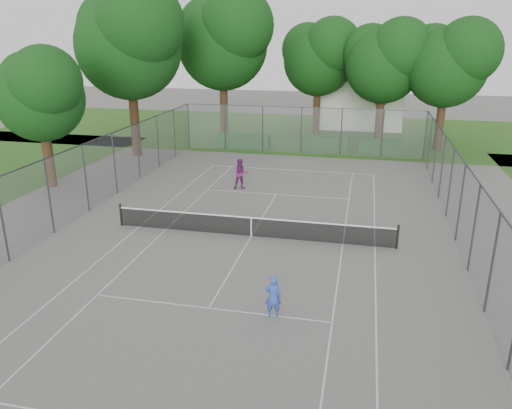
% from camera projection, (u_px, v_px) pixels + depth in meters
% --- Properties ---
extents(ground, '(120.00, 120.00, 0.00)m').
position_uv_depth(ground, '(251.00, 236.00, 22.65)').
color(ground, '#5F5D5A').
rests_on(ground, ground).
extents(grass_far, '(60.00, 20.00, 0.00)m').
position_uv_depth(grass_far, '(313.00, 132.00, 46.66)').
color(grass_far, '#254F16').
rests_on(grass_far, ground).
extents(court_markings, '(11.03, 23.83, 0.01)m').
position_uv_depth(court_markings, '(251.00, 236.00, 22.65)').
color(court_markings, beige).
rests_on(court_markings, ground).
extents(tennis_net, '(12.87, 0.10, 1.10)m').
position_uv_depth(tennis_net, '(251.00, 226.00, 22.48)').
color(tennis_net, black).
rests_on(tennis_net, ground).
extents(perimeter_fence, '(18.08, 34.08, 3.52)m').
position_uv_depth(perimeter_fence, '(251.00, 199.00, 22.06)').
color(perimeter_fence, '#38383D').
rests_on(perimeter_fence, ground).
extents(tree_far_left, '(8.57, 7.82, 12.32)m').
position_uv_depth(tree_far_left, '(223.00, 37.00, 40.82)').
color(tree_far_left, '#342013').
rests_on(tree_far_left, ground).
extents(tree_far_midleft, '(7.06, 6.44, 10.15)m').
position_uv_depth(tree_far_midleft, '(320.00, 55.00, 43.41)').
color(tree_far_midleft, '#342013').
rests_on(tree_far_midleft, ground).
extents(tree_far_midright, '(6.95, 6.34, 9.99)m').
position_uv_depth(tree_far_midright, '(385.00, 58.00, 39.25)').
color(tree_far_midright, '#342013').
rests_on(tree_far_midright, ground).
extents(tree_far_right, '(6.91, 6.31, 9.94)m').
position_uv_depth(tree_far_right, '(449.00, 60.00, 37.13)').
color(tree_far_right, '#342013').
rests_on(tree_far_right, ground).
extents(tree_side_back, '(8.59, 7.84, 12.34)m').
position_uv_depth(tree_side_back, '(129.00, 37.00, 34.85)').
color(tree_side_back, '#342013').
rests_on(tree_side_back, ground).
extents(tree_side_front, '(5.72, 5.22, 8.22)m').
position_uv_depth(tree_side_front, '(40.00, 91.00, 28.27)').
color(tree_side_front, '#342013').
rests_on(tree_side_front, ground).
extents(hedge_left, '(4.20, 1.26, 1.05)m').
position_uv_depth(hedge_left, '(244.00, 141.00, 40.17)').
color(hedge_left, '#174918').
rests_on(hedge_left, ground).
extents(hedge_mid, '(3.57, 1.02, 1.12)m').
position_uv_depth(hedge_mid, '(325.00, 144.00, 38.92)').
color(hedge_mid, '#174918').
rests_on(hedge_mid, ground).
extents(hedge_right, '(3.25, 1.19, 0.97)m').
position_uv_depth(hedge_right, '(380.00, 146.00, 38.47)').
color(hedge_right, '#174918').
rests_on(hedge_right, ground).
extents(house, '(8.24, 6.39, 10.26)m').
position_uv_depth(house, '(360.00, 83.00, 48.33)').
color(house, white).
rests_on(house, ground).
extents(girl_player, '(0.58, 0.44, 1.43)m').
position_uv_depth(girl_player, '(273.00, 296.00, 16.06)').
color(girl_player, blue).
rests_on(girl_player, ground).
extents(woman_player, '(1.08, 0.96, 1.83)m').
position_uv_depth(woman_player, '(241.00, 174.00, 29.27)').
color(woman_player, '#732668').
rests_on(woman_player, ground).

